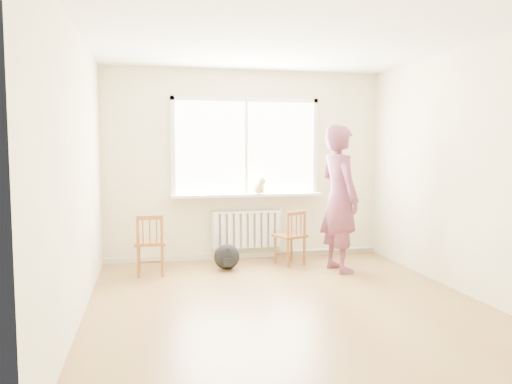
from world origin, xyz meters
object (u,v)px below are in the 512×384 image
chair_right (292,238)px  backpack (227,257)px  chair_left (150,245)px  cat (259,186)px  person (339,198)px

chair_right → backpack: (-0.91, -0.07, -0.21)m
chair_left → backpack: (0.98, 0.10, -0.22)m
chair_right → backpack: 0.94m
chair_right → cat: size_ratio=1.90×
person → backpack: (-1.42, 0.36, -0.78)m
person → cat: bearing=37.1°
chair_left → backpack: 1.01m
person → cat: size_ratio=4.79×
chair_right → chair_left: bearing=-16.6°
chair_right → cat: 0.86m
chair_right → cat: (-0.38, 0.37, 0.68)m
person → cat: (-0.89, 0.81, 0.11)m
chair_right → cat: bearing=-66.6°
person → cat: 1.21m
cat → backpack: bearing=-149.8°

